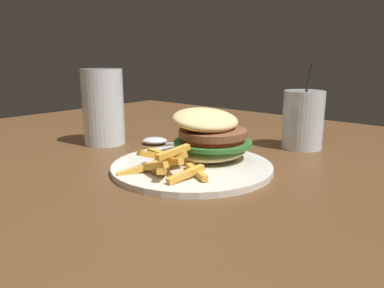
{
  "coord_description": "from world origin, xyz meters",
  "views": [
    {
      "loc": [
        -0.35,
        -0.58,
        0.95
      ],
      "look_at": [
        0.11,
        -0.18,
        0.81
      ],
      "focal_mm": 35.0,
      "sensor_mm": 36.0,
      "label": 1
    }
  ],
  "objects_px": {
    "beer_glass": "(103,110)",
    "meal_plate_near": "(202,147)",
    "juice_glass": "(303,122)",
    "spoon": "(159,141)"
  },
  "relations": [
    {
      "from": "meal_plate_near",
      "to": "beer_glass",
      "type": "height_order",
      "value": "beer_glass"
    },
    {
      "from": "beer_glass",
      "to": "juice_glass",
      "type": "height_order",
      "value": "juice_glass"
    },
    {
      "from": "meal_plate_near",
      "to": "juice_glass",
      "type": "xyz_separation_m",
      "value": [
        0.24,
        -0.07,
        0.02
      ]
    },
    {
      "from": "juice_glass",
      "to": "spoon",
      "type": "height_order",
      "value": "juice_glass"
    },
    {
      "from": "beer_glass",
      "to": "meal_plate_near",
      "type": "bearing_deg",
      "value": -88.25
    },
    {
      "from": "meal_plate_near",
      "to": "juice_glass",
      "type": "distance_m",
      "value": 0.25
    },
    {
      "from": "meal_plate_near",
      "to": "spoon",
      "type": "distance_m",
      "value": 0.19
    },
    {
      "from": "meal_plate_near",
      "to": "beer_glass",
      "type": "relative_size",
      "value": 1.69
    },
    {
      "from": "meal_plate_near",
      "to": "spoon",
      "type": "relative_size",
      "value": 1.82
    },
    {
      "from": "meal_plate_near",
      "to": "beer_glass",
      "type": "distance_m",
      "value": 0.27
    }
  ]
}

